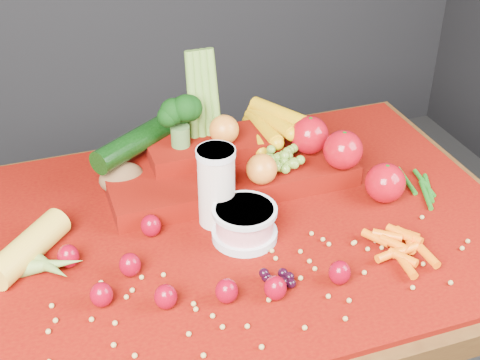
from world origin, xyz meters
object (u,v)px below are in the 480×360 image
object	(u,v)px
table	(243,264)
milk_glass	(216,184)
produce_mound	(240,155)
yogurt_bowl	(245,222)

from	to	relation	value
table	milk_glass	size ratio (longest dim) A/B	6.74
table	produce_mound	size ratio (longest dim) A/B	1.82
produce_mound	table	bearing A→B (deg)	-106.45
yogurt_bowl	milk_glass	bearing A→B (deg)	115.77
table	yogurt_bowl	world-z (taller)	yogurt_bowl
milk_glass	produce_mound	world-z (taller)	produce_mound
milk_glass	yogurt_bowl	distance (m)	0.09
yogurt_bowl	table	bearing A→B (deg)	73.33
milk_glass	produce_mound	bearing A→B (deg)	54.86
milk_glass	produce_mound	xyz separation A→B (m)	(0.09, 0.13, -0.03)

